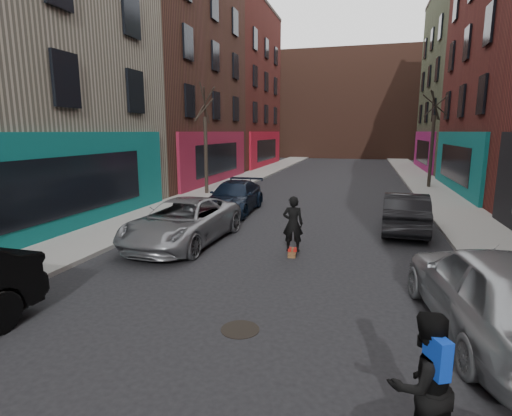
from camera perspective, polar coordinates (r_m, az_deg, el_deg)
The scene contains 14 objects.
sidewalk_left at distance 33.91m, azimuth 0.56°, elevation 5.04°, with size 2.50×84.00×0.13m, color gray.
sidewalk_right at distance 33.06m, azimuth 22.08°, elevation 4.10°, with size 2.50×84.00×0.13m, color gray.
buildings_left at distance 24.87m, azimuth -26.39°, elevation 20.78°, with size 12.00×56.00×16.50m, color #581A19.
building_far at distance 58.79m, azimuth 13.36°, elevation 14.00°, with size 40.00×10.00×14.00m, color #47281E.
tree_left_far at distance 22.31m, azimuth -7.24°, elevation 10.45°, with size 2.00×2.00×6.50m, color black, non-canonical shape.
tree_right_far at distance 26.93m, azimuth 23.97°, elevation 10.00°, with size 2.00×2.00×6.80m, color black, non-canonical shape.
parked_left_far at distance 12.88m, azimuth -10.36°, elevation -1.92°, with size 2.33×5.04×1.40m, color gray.
parked_left_end at distance 17.57m, azimuth -3.16°, elevation 1.56°, with size 1.89×4.65×1.35m, color black.
parked_right_far at distance 8.05m, azimuth 31.04°, elevation -10.25°, with size 1.96×4.87×1.66m, color #999DA2.
parked_right_end at distance 15.15m, azimuth 20.53°, elevation -0.54°, with size 1.48×4.23×1.39m, color black.
skateboard at distance 11.74m, azimuth 5.23°, elevation -6.34°, with size 0.22×0.80×0.10m, color brown.
skateboarder at distance 11.51m, azimuth 5.30°, elevation -2.26°, with size 0.59×0.39×1.62m, color black.
pedestrian at distance 5.02m, azimuth 22.79°, elevation -22.21°, with size 1.01×0.93×1.67m.
manhole at distance 7.53m, azimuth -2.28°, elevation -16.93°, with size 0.70×0.70×0.01m, color black.
Camera 1 is at (2.27, -2.64, 3.52)m, focal length 28.00 mm.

